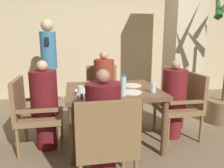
% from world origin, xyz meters
% --- Properties ---
extents(ground_plane, '(16.00, 16.00, 0.00)m').
position_xyz_m(ground_plane, '(0.00, 0.00, 0.00)').
color(ground_plane, '#7A664C').
extents(wall_back, '(8.00, 0.06, 2.80)m').
position_xyz_m(wall_back, '(0.00, 2.44, 1.40)').
color(wall_back, '#C6B289').
rests_on(wall_back, ground_plane).
extents(pillar_stone, '(0.55, 0.55, 2.70)m').
position_xyz_m(pillar_stone, '(1.54, 1.17, 1.35)').
color(pillar_stone, beige).
rests_on(pillar_stone, ground_plane).
extents(dining_table, '(1.16, 1.01, 0.72)m').
position_xyz_m(dining_table, '(0.00, 0.00, 0.63)').
color(dining_table, brown).
rests_on(dining_table, ground_plane).
extents(chair_left_side, '(0.53, 0.52, 0.88)m').
position_xyz_m(chair_left_side, '(-0.98, 0.00, 0.49)').
color(chair_left_side, brown).
rests_on(chair_left_side, ground_plane).
extents(diner_in_left_chair, '(0.32, 0.32, 1.10)m').
position_xyz_m(diner_in_left_chair, '(-0.84, 0.00, 0.56)').
color(diner_in_left_chair, '#5B1419').
rests_on(diner_in_left_chair, ground_plane).
extents(chair_far_side, '(0.52, 0.53, 0.88)m').
position_xyz_m(chair_far_side, '(0.00, 0.91, 0.49)').
color(chair_far_side, brown).
rests_on(chair_far_side, ground_plane).
extents(diner_in_far_chair, '(0.32, 0.32, 1.15)m').
position_xyz_m(diner_in_far_chair, '(-0.00, 0.77, 0.59)').
color(diner_in_far_chair, maroon).
rests_on(diner_in_far_chair, ground_plane).
extents(chair_right_side, '(0.53, 0.52, 0.88)m').
position_xyz_m(chair_right_side, '(0.98, 0.00, 0.49)').
color(chair_right_side, brown).
rests_on(chair_right_side, ground_plane).
extents(diner_in_right_chair, '(0.32, 0.32, 1.07)m').
position_xyz_m(diner_in_right_chair, '(0.84, 0.00, 0.55)').
color(diner_in_right_chair, maroon).
rests_on(diner_in_right_chair, ground_plane).
extents(chair_near_corner, '(0.52, 0.53, 0.88)m').
position_xyz_m(chair_near_corner, '(-0.23, -0.91, 0.49)').
color(chair_near_corner, brown).
rests_on(chair_near_corner, ground_plane).
extents(diner_in_near_chair, '(0.32, 0.32, 1.09)m').
position_xyz_m(diner_in_near_chair, '(-0.23, -0.77, 0.56)').
color(diner_in_near_chair, '#5B1419').
rests_on(diner_in_near_chair, ground_plane).
extents(standing_host, '(0.28, 0.32, 1.67)m').
position_xyz_m(standing_host, '(-0.91, 1.51, 0.90)').
color(standing_host, '#2D2D33').
rests_on(standing_host, ground_plane).
extents(plate_main_left, '(0.25, 0.25, 0.01)m').
position_xyz_m(plate_main_left, '(0.18, -0.24, 0.73)').
color(plate_main_left, white).
rests_on(plate_main_left, dining_table).
extents(plate_main_right, '(0.25, 0.25, 0.01)m').
position_xyz_m(plate_main_right, '(0.29, 0.12, 0.73)').
color(plate_main_right, white).
rests_on(plate_main_right, dining_table).
extents(plate_dessert_center, '(0.25, 0.25, 0.01)m').
position_xyz_m(plate_dessert_center, '(-0.35, -0.06, 0.73)').
color(plate_dessert_center, white).
rests_on(plate_dessert_center, dining_table).
extents(teacup_with_saucer, '(0.14, 0.14, 0.06)m').
position_xyz_m(teacup_with_saucer, '(-0.28, 0.20, 0.75)').
color(teacup_with_saucer, white).
rests_on(teacup_with_saucer, dining_table).
extents(bowl_small, '(0.12, 0.12, 0.05)m').
position_xyz_m(bowl_small, '(-0.15, -0.12, 0.75)').
color(bowl_small, white).
rests_on(bowl_small, dining_table).
extents(water_bottle, '(0.06, 0.06, 0.24)m').
position_xyz_m(water_bottle, '(0.05, -0.35, 0.83)').
color(water_bottle, silver).
rests_on(water_bottle, dining_table).
extents(glass_tall_near, '(0.07, 0.07, 0.12)m').
position_xyz_m(glass_tall_near, '(-0.41, -0.29, 0.78)').
color(glass_tall_near, silver).
rests_on(glass_tall_near, dining_table).
extents(glass_tall_mid, '(0.07, 0.07, 0.12)m').
position_xyz_m(glass_tall_mid, '(0.43, -0.27, 0.78)').
color(glass_tall_mid, silver).
rests_on(glass_tall_mid, dining_table).
extents(salt_shaker, '(0.03, 0.03, 0.07)m').
position_xyz_m(salt_shaker, '(-0.45, -0.42, 0.75)').
color(salt_shaker, white).
rests_on(salt_shaker, dining_table).
extents(pepper_shaker, '(0.03, 0.03, 0.06)m').
position_xyz_m(pepper_shaker, '(-0.41, -0.42, 0.75)').
color(pepper_shaker, '#4C3D2D').
rests_on(pepper_shaker, dining_table).
extents(fork_beside_plate, '(0.19, 0.08, 0.00)m').
position_xyz_m(fork_beside_plate, '(0.06, 0.38, 0.72)').
color(fork_beside_plate, silver).
rests_on(fork_beside_plate, dining_table).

